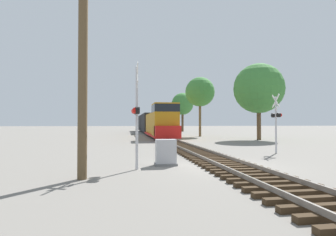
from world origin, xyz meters
name	(u,v)px	position (x,y,z in m)	size (l,w,h in m)	color
ground_plane	(227,167)	(0.00, 0.00, 0.00)	(400.00, 400.00, 0.00)	slate
rail_track_bed	(227,164)	(0.00, 0.00, 0.14)	(2.60, 160.00, 0.31)	#382819
freight_train	(151,123)	(0.00, 39.10, 2.05)	(3.01, 44.34, 4.49)	#B77A14
crossing_signal_near	(136,112)	(-4.26, -0.14, 2.57)	(0.35, 1.00, 4.71)	#B7B7BC
crossing_signal_far	(276,118)	(5.41, 4.66, 2.39)	(0.35, 1.00, 4.04)	#B7B7BC
relay_cabinet	(166,153)	(-2.79, 0.81, 0.62)	(1.07, 0.67, 1.26)	slate
utility_pole	(83,57)	(-6.28, -1.83, 4.49)	(1.80, 0.34, 8.79)	brown
tree_far_right	(259,89)	(11.61, 18.59, 6.39)	(6.19, 6.19, 9.51)	brown
tree_mid_background	(200,92)	(6.68, 27.79, 6.96)	(4.59, 4.59, 9.29)	brown
tree_deep_background	(182,104)	(9.36, 53.05, 6.97)	(5.54, 5.54, 9.79)	brown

